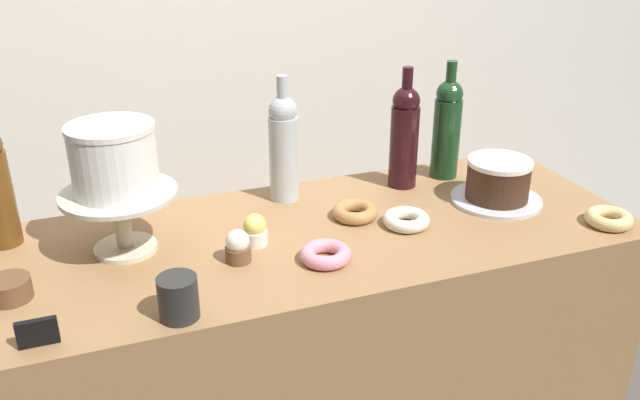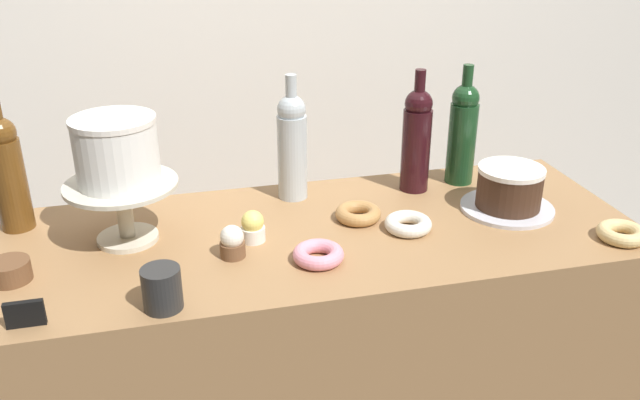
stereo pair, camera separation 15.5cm
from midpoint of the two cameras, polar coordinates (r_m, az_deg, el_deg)
display_counter at (r=1.83m, az=2.51°, el=-15.09°), size 1.51×0.59×0.88m
cake_stand_pedestal at (r=1.54m, az=-13.71°, el=-0.16°), size 0.25×0.25×0.14m
white_layer_cake at (r=1.49m, az=-14.17°, el=4.03°), size 0.18×0.18×0.15m
silver_serving_platter at (r=1.77m, az=18.04°, el=-0.67°), size 0.23×0.23×0.01m
chocolate_round_cake at (r=1.75m, az=18.29°, el=1.03°), size 0.16×0.16×0.10m
wine_bottle_amber at (r=1.66m, az=-22.71°, el=2.21°), size 0.08×0.08×0.33m
wine_bottle_green at (r=1.86m, az=14.42°, el=5.62°), size 0.08×0.08×0.33m
wine_bottle_clear at (r=1.70m, az=0.21°, el=4.68°), size 0.08×0.08×0.33m
wine_bottle_dark_red at (r=1.78m, az=10.71°, el=5.15°), size 0.08×0.08×0.33m
cupcake_vanilla at (r=1.46m, az=-4.49°, el=-3.69°), size 0.06×0.06×0.07m
cupcake_lemon at (r=1.52m, az=-2.87°, el=-2.37°), size 0.06×0.06×0.07m
donut_maple at (r=1.63m, az=5.98°, el=-1.22°), size 0.11×0.11×0.03m
donut_glazed at (r=1.72m, az=26.73°, el=-2.61°), size 0.11×0.11×0.03m
donut_sugar at (r=1.60m, az=10.28°, el=-2.09°), size 0.11×0.11×0.03m
donut_pink at (r=1.45m, az=2.92°, el=-4.74°), size 0.11×0.11×0.03m
cookie_stack at (r=1.48m, az=-22.25°, el=-5.70°), size 0.08×0.08×0.04m
price_sign_chalkboard at (r=1.32m, az=-20.82°, el=-9.17°), size 0.07×0.01×0.05m
coffee_cup_ceramic at (r=1.30m, az=-10.01°, el=-7.54°), size 0.08×0.08×0.08m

